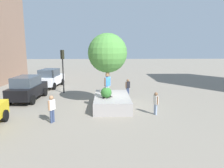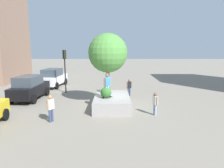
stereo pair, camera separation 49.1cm
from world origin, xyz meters
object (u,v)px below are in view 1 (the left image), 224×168
object	(u,v)px
traffic_light_corner	(63,64)
passerby_with_bag	(52,107)
plaza_tree	(108,53)
police_car	(50,78)
skateboarder	(107,83)
bystander_watching	(128,86)
sedan_parked	(28,88)
skateboard	(107,97)
planter_ledge	(112,102)
pedestrian_crossing	(156,102)

from	to	relation	value
traffic_light_corner	passerby_with_bag	xyz separation A→B (m)	(-7.92, -0.91, -1.89)
traffic_light_corner	passerby_with_bag	distance (m)	8.19
plaza_tree	police_car	xyz separation A→B (m)	(7.23, 6.34, -2.94)
skateboarder	plaza_tree	bearing A→B (deg)	-1.49
traffic_light_corner	bystander_watching	world-z (taller)	traffic_light_corner
sedan_parked	bystander_watching	xyz separation A→B (m)	(1.29, -8.55, -0.15)
skateboard	sedan_parked	xyz separation A→B (m)	(2.81, 6.66, 0.13)
bystander_watching	planter_ledge	bearing A→B (deg)	156.50
planter_ledge	pedestrian_crossing	xyz separation A→B (m)	(-1.77, -2.83, 0.45)
planter_ledge	skateboard	world-z (taller)	skateboard
planter_ledge	pedestrian_crossing	size ratio (longest dim) A/B	2.87
traffic_light_corner	plaza_tree	bearing A→B (deg)	-135.02
plaza_tree	traffic_light_corner	bearing A→B (deg)	44.98
pedestrian_crossing	passerby_with_bag	world-z (taller)	passerby_with_bag
bystander_watching	skateboard	bearing A→B (deg)	155.29
plaza_tree	police_car	world-z (taller)	plaza_tree
planter_ledge	passerby_with_bag	xyz separation A→B (m)	(-3.03, 3.64, 0.53)
skateboard	pedestrian_crossing	bearing A→B (deg)	-110.97
police_car	plaza_tree	bearing A→B (deg)	-138.76
police_car	traffic_light_corner	xyz separation A→B (m)	(-3.00, -2.11, 1.81)
plaza_tree	planter_ledge	bearing A→B (deg)	-154.55
pedestrian_crossing	skateboard	bearing A→B (deg)	69.03
planter_ledge	skateboarder	distance (m)	1.62
passerby_with_bag	bystander_watching	size ratio (longest dim) A/B	1.07
sedan_parked	pedestrian_crossing	world-z (taller)	sedan_parked
traffic_light_corner	passerby_with_bag	world-z (taller)	traffic_light_corner
passerby_with_bag	bystander_watching	world-z (taller)	passerby_with_bag
traffic_light_corner	skateboard	bearing A→B (deg)	-142.39
skateboard	traffic_light_corner	distance (m)	7.15
police_car	bystander_watching	distance (m)	9.28
sedan_parked	passerby_with_bag	distance (m)	6.26
sedan_parked	bystander_watching	world-z (taller)	sedan_parked
planter_ledge	pedestrian_crossing	bearing A→B (deg)	-122.07
plaza_tree	police_car	bearing A→B (deg)	41.24
traffic_light_corner	skateboarder	bearing A→B (deg)	-142.39
plaza_tree	pedestrian_crossing	distance (m)	5.04
planter_ledge	bystander_watching	world-z (taller)	bystander_watching
pedestrian_crossing	planter_ledge	bearing A→B (deg)	57.93
skateboarder	traffic_light_corner	distance (m)	6.94
skateboard	bystander_watching	bearing A→B (deg)	-24.71
planter_ledge	traffic_light_corner	bearing A→B (deg)	42.88
planter_ledge	skateboard	xyz separation A→B (m)	(-0.56, 0.35, 0.49)
bystander_watching	skateboarder	bearing A→B (deg)	155.29
planter_ledge	traffic_light_corner	world-z (taller)	traffic_light_corner
skateboard	traffic_light_corner	bearing A→B (deg)	37.61
planter_ledge	bystander_watching	xyz separation A→B (m)	(3.54, -1.54, 0.46)
sedan_parked	traffic_light_corner	bearing A→B (deg)	-43.00
skateboarder	bystander_watching	size ratio (longest dim) A/B	1.10
passerby_with_bag	pedestrian_crossing	bearing A→B (deg)	-79.05
plaza_tree	skateboard	bearing A→B (deg)	178.51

